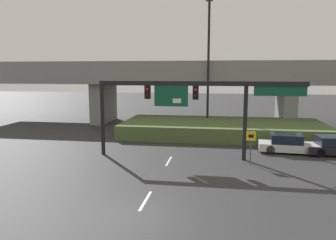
# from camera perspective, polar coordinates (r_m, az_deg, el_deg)

# --- Properties ---
(ground_plane) EXTENTS (160.00, 160.00, 0.00)m
(ground_plane) POSITION_cam_1_polar(r_m,az_deg,el_deg) (14.64, -5.37, -16.07)
(ground_plane) COLOR #2D2D30
(lane_markings) EXTENTS (0.14, 37.61, 0.01)m
(lane_markings) POSITION_cam_1_polar(r_m,az_deg,el_deg) (25.94, 1.37, -5.09)
(lane_markings) COLOR silver
(lane_markings) RESTS_ON ground
(signal_gantry) EXTENTS (14.30, 0.44, 5.42)m
(signal_gantry) POSITION_cam_1_polar(r_m,az_deg,el_deg) (22.73, 3.93, 4.14)
(signal_gantry) COLOR black
(signal_gantry) RESTS_ON ground
(speed_limit_sign) EXTENTS (0.60, 0.11, 2.27)m
(speed_limit_sign) POSITION_cam_1_polar(r_m,az_deg,el_deg) (22.04, 14.22, -3.83)
(speed_limit_sign) COLOR #4C4C4C
(speed_limit_sign) RESTS_ON ground
(highway_light_pole_near) EXTENTS (0.70, 0.36, 13.18)m
(highway_light_pole_near) POSITION_cam_1_polar(r_m,az_deg,el_deg) (33.78, 7.04, 9.89)
(highway_light_pole_near) COLOR black
(highway_light_pole_near) RESTS_ON ground
(overpass_bridge) EXTENTS (49.74, 7.23, 7.19)m
(overpass_bridge) POSITION_cam_1_polar(r_m,az_deg,el_deg) (37.85, 4.03, 7.04)
(overpass_bridge) COLOR gray
(overpass_bridge) RESTS_ON ground
(grass_embankment) EXTENTS (18.76, 8.11, 1.32)m
(grass_embankment) POSITION_cam_1_polar(r_m,az_deg,el_deg) (31.66, 9.46, -1.52)
(grass_embankment) COLOR #4C6033
(grass_embankment) RESTS_ON ground
(parked_sedan_near_right) EXTENTS (4.43, 2.13, 1.40)m
(parked_sedan_near_right) POSITION_cam_1_polar(r_m,az_deg,el_deg) (26.39, 20.11, -3.94)
(parked_sedan_near_right) COLOR silver
(parked_sedan_near_right) RESTS_ON ground
(parked_sedan_mid_right) EXTENTS (4.43, 2.19, 1.37)m
(parked_sedan_mid_right) POSITION_cam_1_polar(r_m,az_deg,el_deg) (27.04, 27.02, -4.09)
(parked_sedan_mid_right) COLOR black
(parked_sedan_mid_right) RESTS_ON ground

